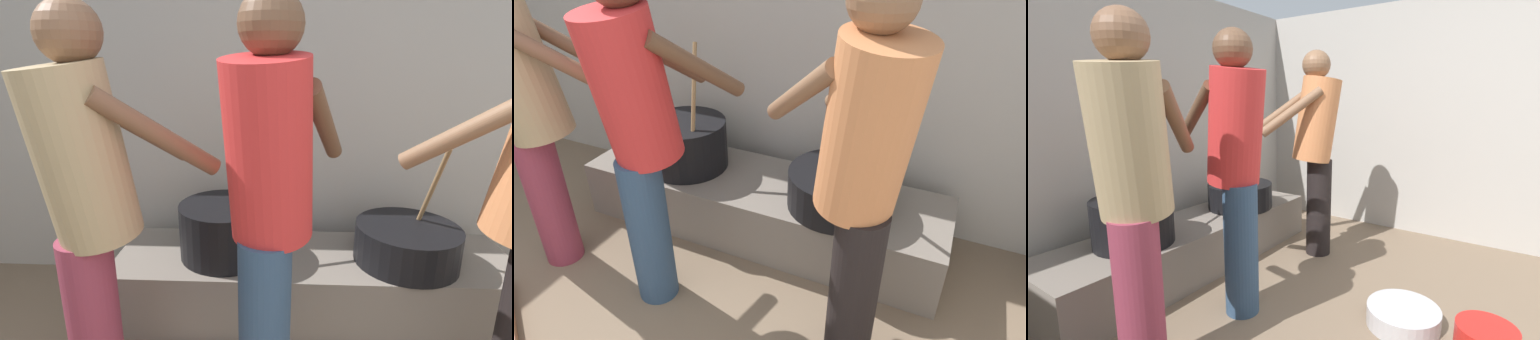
% 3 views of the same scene
% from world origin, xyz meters
% --- Properties ---
extents(block_enclosure_rear, '(4.83, 0.20, 2.13)m').
position_xyz_m(block_enclosure_rear, '(0.00, 2.69, 1.06)').
color(block_enclosure_rear, '#ADA8A0').
rests_on(block_enclosure_rear, ground_plane).
extents(hearth_ledge, '(2.18, 0.60, 0.35)m').
position_xyz_m(hearth_ledge, '(0.53, 2.17, 0.18)').
color(hearth_ledge, slate).
rests_on(hearth_ledge, ground_plane).
extents(cooking_pot_main, '(0.54, 0.54, 0.66)m').
position_xyz_m(cooking_pot_main, '(1.02, 2.12, 0.46)').
color(cooking_pot_main, black).
rests_on(cooking_pot_main, hearth_ledge).
extents(cooking_pot_secondary, '(0.49, 0.49, 0.75)m').
position_xyz_m(cooking_pot_secondary, '(0.05, 2.16, 0.50)').
color(cooking_pot_secondary, black).
rests_on(cooking_pot_secondary, hearth_ledge).
extents(cook_in_tan_shirt, '(0.72, 0.66, 1.60)m').
position_xyz_m(cook_in_tan_shirt, '(-0.36, 1.49, 0.92)').
color(cook_in_tan_shirt, '#8C3347').
rests_on(cook_in_tan_shirt, ground_plane).
extents(cook_in_red_shirt, '(0.53, 0.74, 1.63)m').
position_xyz_m(cook_in_red_shirt, '(0.29, 1.50, 0.94)').
color(cook_in_red_shirt, navy).
rests_on(cook_in_red_shirt, ground_plane).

